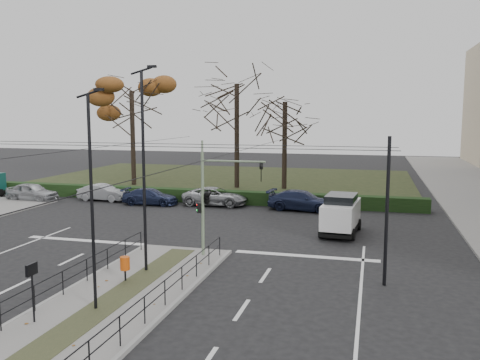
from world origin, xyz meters
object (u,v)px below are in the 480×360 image
Objects in this scene: parked_car_first at (32,192)px; parked_car_fifth at (302,201)px; streetlamp_median_near at (92,200)px; rust_tree at (132,91)px; litter_bin at (125,264)px; white_van at (341,213)px; parked_car_second at (103,193)px; info_panel at (32,276)px; parked_car_third at (150,197)px; parked_car_fourth at (215,196)px; streetlamp_median_far at (144,169)px; traffic_light at (208,196)px; bare_tree_center at (237,91)px; bare_tree_near at (285,108)px.

parked_car_first is 21.36m from parked_car_fifth.
streetlamp_median_near is 32.61m from rust_tree.
streetlamp_median_near reaches higher than parked_car_fifth.
white_van is at bearing 54.79° from litter_bin.
parked_car_second is at bearing 96.51° from parked_car_fifth.
info_panel is 0.26× the size of streetlamp_median_near.
parked_car_fourth reaches higher than parked_car_third.
streetlamp_median_far reaches higher than white_van.
white_van is (7.46, 14.11, -2.78)m from streetlamp_median_near.
parked_car_fourth reaches higher than litter_bin.
traffic_light is 2.52× the size of info_panel.
parked_car_first is 0.86× the size of parked_car_fifth.
rust_tree is (-11.82, 30.90, 7.35)m from info_panel.
streetlamp_median_near is 0.87× the size of streetlamp_median_far.
parked_car_fourth is (14.68, 1.86, -0.04)m from parked_car_first.
streetlamp_median_far is (0.23, 1.50, 3.70)m from litter_bin.
parked_car_first is 0.36× the size of rust_tree.
parked_car_fourth is at bearing -37.31° from rust_tree.
parked_car_fourth is at bearing 106.24° from traffic_light.
rust_tree is (3.80, 10.15, 8.30)m from parked_car_first.
parked_car_fifth is at bearing 74.51° from streetlamp_median_far.
traffic_light is 3.85m from streetlamp_median_far.
white_van is 0.35× the size of bare_tree_center.
bare_tree_near is (8.54, 10.33, 6.76)m from parked_car_third.
traffic_light is 0.42× the size of rust_tree.
info_panel reaches higher than litter_bin.
bare_tree_near is (4.37, 0.42, -1.52)m from bare_tree_center.
rust_tree reaches higher than white_van.
bare_tree_near is at bearing 90.79° from traffic_light.
streetlamp_median_far is 2.05× the size of parked_car_first.
bare_tree_near reaches higher than streetlamp_median_near.
parked_car_fifth reaches higher than parked_car_second.
litter_bin is at bearing -125.21° from white_van.
parked_car_fifth is at bearing 75.07° from litter_bin.
litter_bin is at bearing -84.48° from bare_tree_center.
parked_car_fifth is at bearing 75.64° from info_panel.
streetlamp_median_near is at bearing 47.84° from info_panel.
litter_bin is 30.48m from rust_tree.
streetlamp_median_far reaches higher than streetlamp_median_near.
streetlamp_median_near is at bearing -82.01° from litter_bin.
streetlamp_median_near is at bearing -92.52° from bare_tree_near.
traffic_light is at bearing -89.21° from bare_tree_near.
parked_car_third is at bearing 99.82° from parked_car_fifth.
bare_tree_near is 12.17m from parked_car_fifth.
info_panel reaches higher than parked_car_fifth.
streetlamp_median_far is 17.22m from parked_car_fourth.
parked_car_first is at bearing 168.13° from white_van.
litter_bin is 0.23× the size of white_van.
parked_car_third is at bearing -81.36° from parked_car_first.
parked_car_fourth is at bearing -81.47° from parked_car_third.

